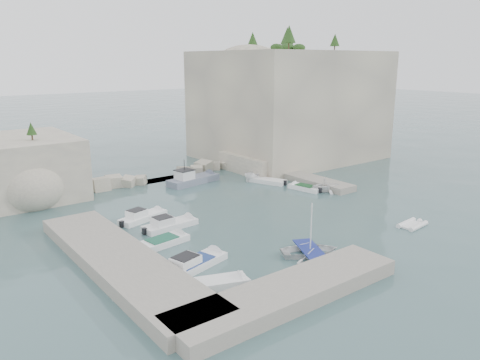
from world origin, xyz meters
TOP-DOWN VIEW (x-y plane):
  - ground at (0.00, 0.00)m, footprint 400.00×400.00m
  - cliff_east at (23.00, 23.00)m, footprint 26.00×22.00m
  - cliff_terrace at (13.00, 18.00)m, footprint 8.00×10.00m
  - outcrop_west at (-20.00, 25.00)m, footprint 16.00×14.00m
  - quay_west at (-17.00, -1.00)m, footprint 5.00×24.00m
  - quay_south at (-10.00, -12.50)m, footprint 18.00×4.00m
  - ledge_east at (13.50, 10.00)m, footprint 3.00×16.00m
  - breakwater at (-1.00, 22.00)m, footprint 28.00×3.00m
  - motorboat_a at (-10.56, 8.34)m, footprint 5.99×3.27m
  - motorboat_b at (-9.50, 4.66)m, footprint 6.01×2.31m
  - motorboat_c at (-12.16, 1.31)m, footprint 5.44×2.61m
  - motorboat_d at (-12.45, -4.38)m, footprint 6.80×3.54m
  - motorboat_e at (-12.48, -8.09)m, footprint 4.44×2.97m
  - rowboat at (-3.44, -8.09)m, footprint 5.88×5.22m
  - inflatable_dinghy at (9.41, -9.28)m, footprint 3.48×1.93m
  - tender_east_a at (12.00, 4.35)m, footprint 4.51×4.27m
  - tender_east_b at (10.50, 6.41)m, footprint 2.40×4.79m
  - tender_east_c at (9.02, 12.00)m, footprint 3.79×5.90m
  - tender_east_d at (8.69, 14.19)m, footprint 4.20×2.55m
  - work_boat at (1.18, 17.61)m, footprint 8.25×3.57m
  - rowboat_mast at (-3.44, -8.09)m, footprint 0.10×0.10m
  - vegetation at (17.83, 24.40)m, footprint 53.48×13.88m

SIDE VIEW (x-z plane):
  - ground at x=0.00m, z-range 0.00..0.00m
  - motorboat_a at x=-10.56m, z-range -0.70..0.70m
  - motorboat_b at x=-9.50m, z-range -0.70..0.70m
  - motorboat_c at x=-12.16m, z-range -0.35..0.35m
  - motorboat_d at x=-12.45m, z-range -0.70..0.70m
  - motorboat_e at x=-12.48m, z-range -0.35..0.35m
  - rowboat at x=-3.44m, z-range -0.50..0.50m
  - inflatable_dinghy at x=9.41m, z-range -0.22..0.22m
  - tender_east_a at x=12.00m, z-range -0.94..0.94m
  - tender_east_b at x=10.50m, z-range -0.35..0.35m
  - tender_east_c at x=9.02m, z-range -0.35..0.35m
  - tender_east_d at x=8.69m, z-range -0.76..0.76m
  - work_boat at x=1.18m, z-range -1.10..1.10m
  - ledge_east at x=13.50m, z-range 0.00..0.80m
  - quay_west at x=-17.00m, z-range 0.00..1.10m
  - quay_south at x=-10.00m, z-range 0.00..1.10m
  - breakwater at x=-1.00m, z-range 0.00..1.40m
  - cliff_terrace at x=13.00m, z-range 0.00..2.50m
  - rowboat_mast at x=-3.44m, z-range 0.50..4.70m
  - outcrop_west at x=-20.00m, z-range 0.00..7.00m
  - cliff_east at x=23.00m, z-range 0.00..17.00m
  - vegetation at x=17.83m, z-range 11.23..24.63m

